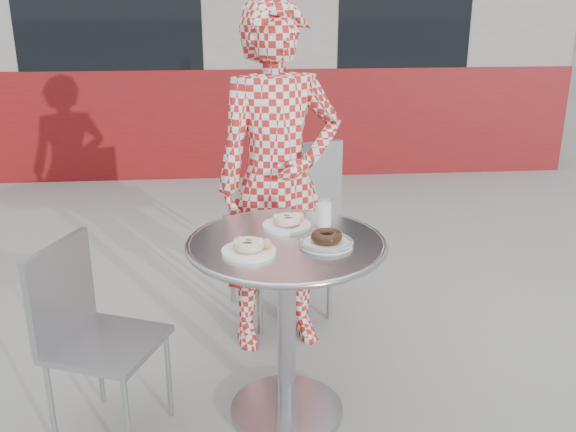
{
  "coord_description": "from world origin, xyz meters",
  "views": [
    {
      "loc": [
        -0.15,
        -2.25,
        1.68
      ],
      "look_at": [
        0.05,
        0.08,
        0.85
      ],
      "focal_mm": 40.0,
      "sensor_mm": 36.0,
      "label": 1
    }
  ],
  "objects": [
    {
      "name": "storefront",
      "position": [
        -0.0,
        5.56,
        1.49
      ],
      "size": [
        6.02,
        4.55,
        3.0
      ],
      "color": "gray",
      "rests_on": "ground"
    },
    {
      "name": "chair_left",
      "position": [
        -0.66,
        -0.06,
        0.24
      ],
      "size": [
        0.49,
        0.49,
        0.79
      ],
      "rotation": [
        0.0,
        0.0,
        1.19
      ],
      "color": "#999BA0",
      "rests_on": "ground"
    },
    {
      "name": "chair_far",
      "position": [
        0.08,
        0.9,
        0.3
      ],
      "size": [
        0.6,
        0.61,
        0.98
      ],
      "rotation": [
        0.0,
        0.0,
        3.49
      ],
      "color": "#999BA0",
      "rests_on": "ground"
    },
    {
      "name": "ground",
      "position": [
        0.0,
        0.0,
        0.0
      ],
      "size": [
        60.0,
        60.0,
        0.0
      ],
      "primitive_type": "plane",
      "color": "#A09D98",
      "rests_on": "ground"
    },
    {
      "name": "milk_cup",
      "position": [
        0.2,
        0.16,
        0.83
      ],
      "size": [
        0.07,
        0.07,
        0.11
      ],
      "rotation": [
        0.0,
        0.0,
        0.01
      ],
      "color": "white",
      "rests_on": "bistro_table"
    },
    {
      "name": "plate_near",
      "position": [
        -0.1,
        -0.11,
        0.8
      ],
      "size": [
        0.2,
        0.2,
        0.05
      ],
      "rotation": [
        0.0,
        0.0,
        -0.29
      ],
      "color": "white",
      "rests_on": "bistro_table"
    },
    {
      "name": "plate_far",
      "position": [
        0.05,
        0.15,
        0.8
      ],
      "size": [
        0.19,
        0.19,
        0.05
      ],
      "rotation": [
        0.0,
        0.0,
        0.19
      ],
      "color": "white",
      "rests_on": "bistro_table"
    },
    {
      "name": "plate_checker",
      "position": [
        0.18,
        -0.05,
        0.79
      ],
      "size": [
        0.21,
        0.21,
        0.05
      ],
      "rotation": [
        0.0,
        0.0,
        -0.39
      ],
      "color": "white",
      "rests_on": "bistro_table"
    },
    {
      "name": "seated_person",
      "position": [
        0.05,
        0.62,
        0.83
      ],
      "size": [
        0.67,
        0.51,
        1.66
      ],
      "primitive_type": "imported",
      "rotation": [
        0.0,
        0.0,
        0.21
      ],
      "color": "#AD1D1A",
      "rests_on": "ground"
    },
    {
      "name": "bistro_table",
      "position": [
        0.04,
        -0.0,
        0.59
      ],
      "size": [
        0.77,
        0.77,
        0.78
      ],
      "rotation": [
        0.0,
        0.0,
        0.03
      ],
      "color": "silver",
      "rests_on": "ground"
    }
  ]
}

